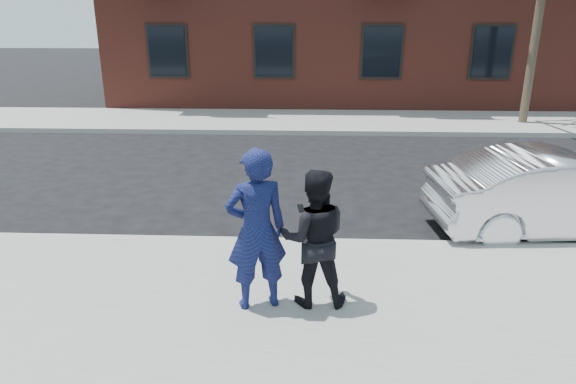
{
  "coord_description": "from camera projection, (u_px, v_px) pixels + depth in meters",
  "views": [
    {
      "loc": [
        -2.41,
        -5.75,
        3.47
      ],
      "look_at": [
        -2.67,
        0.4,
        1.33
      ],
      "focal_mm": 32.0,
      "sensor_mm": 36.0,
      "label": 1
    }
  ],
  "objects": [
    {
      "name": "ground",
      "position": [
        498.0,
        305.0,
        6.47
      ],
      "size": [
        100.0,
        100.0,
        0.0
      ],
      "primitive_type": "plane",
      "color": "black",
      "rests_on": "ground"
    },
    {
      "name": "near_sidewalk",
      "position": [
        506.0,
        310.0,
        6.21
      ],
      "size": [
        50.0,
        3.5,
        0.15
      ],
      "primitive_type": "cube",
      "color": "gray",
      "rests_on": "ground"
    },
    {
      "name": "near_curb",
      "position": [
        464.0,
        246.0,
        7.91
      ],
      "size": [
        50.0,
        0.1,
        0.15
      ],
      "primitive_type": "cube",
      "color": "#999691",
      "rests_on": "ground"
    },
    {
      "name": "far_sidewalk",
      "position": [
        382.0,
        122.0,
        17.06
      ],
      "size": [
        50.0,
        3.5,
        0.15
      ],
      "primitive_type": "cube",
      "color": "gray",
      "rests_on": "ground"
    },
    {
      "name": "far_curb",
      "position": [
        390.0,
        134.0,
        15.36
      ],
      "size": [
        50.0,
        0.1,
        0.15
      ],
      "primitive_type": "cube",
      "color": "#999691",
      "rests_on": "ground"
    },
    {
      "name": "silver_sedan",
      "position": [
        562.0,
        194.0,
        8.34
      ],
      "size": [
        4.36,
        1.89,
        1.4
      ],
      "primitive_type": "imported",
      "rotation": [
        0.0,
        0.0,
        1.67
      ],
      "color": "silver",
      "rests_on": "ground"
    },
    {
      "name": "man_hoodie",
      "position": [
        256.0,
        230.0,
        5.87
      ],
      "size": [
        0.82,
        0.66,
        1.95
      ],
      "rotation": [
        0.0,
        0.0,
        3.45
      ],
      "color": "navy",
      "rests_on": "near_sidewalk"
    },
    {
      "name": "man_peacoat",
      "position": [
        314.0,
        238.0,
        5.99
      ],
      "size": [
        0.84,
        0.67,
        1.68
      ],
      "rotation": [
        0.0,
        0.0,
        3.19
      ],
      "color": "black",
      "rests_on": "near_sidewalk"
    }
  ]
}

